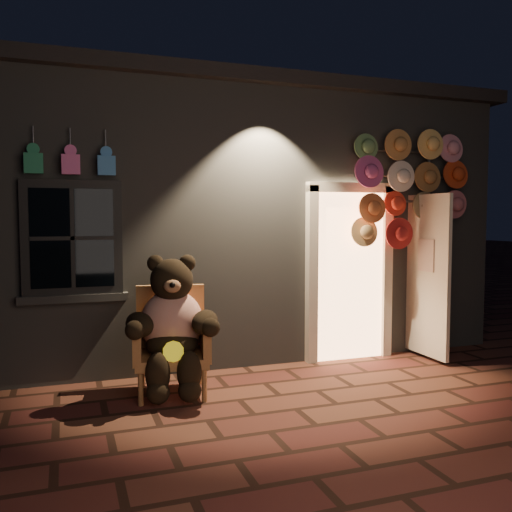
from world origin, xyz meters
name	(u,v)px	position (x,y,z in m)	size (l,w,h in m)	color
ground	(296,409)	(0.00, 0.00, 0.00)	(60.00, 60.00, 0.00)	brown
shop_building	(196,219)	(0.00, 3.99, 1.74)	(7.30, 5.95, 3.51)	slate
wicker_armchair	(171,340)	(-0.99, 0.89, 0.53)	(0.82, 0.76, 1.06)	#B38045
teddy_bear	(172,325)	(-1.00, 0.75, 0.71)	(0.98, 0.83, 1.36)	#BB3414
hat_rack	(409,186)	(2.07, 1.28, 2.16)	(1.60, 0.22, 2.82)	#59595E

